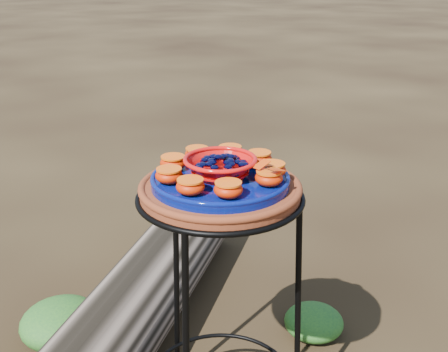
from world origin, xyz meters
TOP-DOWN VIEW (x-y plane):
  - plant_stand at (0.00, 0.00)m, footprint 0.44×0.44m
  - terracotta_saucer at (0.00, 0.00)m, footprint 0.38×0.38m
  - cobalt_plate at (0.00, 0.00)m, footprint 0.33×0.33m
  - red_bowl at (0.00, 0.00)m, footprint 0.16×0.16m
  - glass_gems at (0.00, 0.00)m, footprint 0.13×0.13m
  - orange_half_0 at (0.05, -0.11)m, footprint 0.06×0.06m
  - orange_half_1 at (0.09, -0.08)m, footprint 0.06×0.06m
  - orange_half_2 at (0.12, 0.00)m, footprint 0.06×0.06m
  - orange_half_3 at (0.09, 0.08)m, footprint 0.06×0.06m
  - orange_half_4 at (0.02, 0.12)m, footprint 0.06×0.06m
  - orange_half_5 at (-0.06, 0.11)m, footprint 0.06×0.06m
  - orange_half_6 at (-0.12, 0.04)m, footprint 0.06×0.06m
  - orange_half_7 at (-0.11, -0.04)m, footprint 0.06×0.06m
  - orange_half_8 at (-0.06, -0.11)m, footprint 0.06×0.06m
  - butterfly at (0.05, -0.11)m, footprint 0.09×0.06m
  - driftwood_log at (0.01, 0.47)m, footprint 1.45×1.21m
  - foliage_right at (0.50, 0.12)m, footprint 0.21×0.21m
  - foliage_back at (-0.20, 0.64)m, footprint 0.28×0.28m

SIDE VIEW (x-z plane):
  - foliage_right at x=0.50m, z-range 0.00..0.10m
  - foliage_back at x=-0.20m, z-range 0.00..0.14m
  - driftwood_log at x=0.01m, z-range 0.00..0.28m
  - plant_stand at x=0.00m, z-range 0.00..0.70m
  - terracotta_saucer at x=0.00m, z-range 0.70..0.73m
  - cobalt_plate at x=0.00m, z-range 0.73..0.75m
  - orange_half_0 at x=0.05m, z-range 0.75..0.79m
  - orange_half_1 at x=0.09m, z-range 0.75..0.79m
  - orange_half_2 at x=0.12m, z-range 0.75..0.79m
  - orange_half_3 at x=0.09m, z-range 0.75..0.79m
  - orange_half_4 at x=0.02m, z-range 0.75..0.79m
  - orange_half_5 at x=-0.06m, z-range 0.75..0.79m
  - orange_half_6 at x=-0.12m, z-range 0.75..0.79m
  - orange_half_7 at x=-0.11m, z-range 0.75..0.79m
  - orange_half_8 at x=-0.06m, z-range 0.75..0.79m
  - red_bowl at x=0.00m, z-range 0.75..0.80m
  - butterfly at x=0.05m, z-range 0.79..0.80m
  - glass_gems at x=0.00m, z-range 0.80..0.82m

